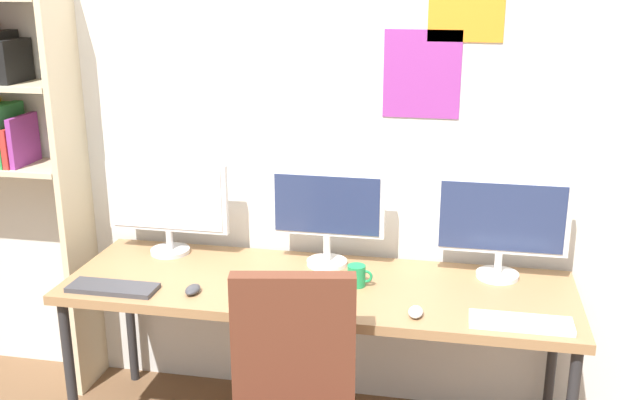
# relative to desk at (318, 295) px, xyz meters

# --- Properties ---
(wall_back) EXTENTS (4.52, 0.11, 2.60)m
(wall_back) POSITION_rel_desk_xyz_m (0.00, 0.42, 0.61)
(wall_back) COLOR silver
(wall_back) RESTS_ON ground_plane
(desk) EXTENTS (2.12, 0.68, 0.74)m
(desk) POSITION_rel_desk_xyz_m (0.00, 0.00, 0.00)
(desk) COLOR #936D47
(desk) RESTS_ON ground_plane
(monitor_left) EXTENTS (0.57, 0.18, 0.43)m
(monitor_left) POSITION_rel_desk_xyz_m (-0.74, 0.21, 0.29)
(monitor_left) COLOR silver
(monitor_left) RESTS_ON desk
(monitor_center) EXTENTS (0.50, 0.18, 0.43)m
(monitor_center) POSITION_rel_desk_xyz_m (0.00, 0.21, 0.30)
(monitor_center) COLOR silver
(monitor_center) RESTS_ON desk
(monitor_right) EXTENTS (0.55, 0.18, 0.43)m
(monitor_right) POSITION_rel_desk_xyz_m (0.74, 0.21, 0.30)
(monitor_right) COLOR silver
(monitor_right) RESTS_ON desk
(keyboard_left) EXTENTS (0.37, 0.13, 0.02)m
(keyboard_left) POSITION_rel_desk_xyz_m (-0.81, -0.23, 0.06)
(keyboard_left) COLOR #38383D
(keyboard_left) RESTS_ON desk
(keyboard_center) EXTENTS (0.36, 0.13, 0.02)m
(keyboard_center) POSITION_rel_desk_xyz_m (0.00, -0.23, 0.06)
(keyboard_center) COLOR black
(keyboard_center) RESTS_ON desk
(keyboard_right) EXTENTS (0.38, 0.13, 0.02)m
(keyboard_right) POSITION_rel_desk_xyz_m (0.81, -0.23, 0.06)
(keyboard_right) COLOR silver
(keyboard_right) RESTS_ON desk
(mouse_left_side) EXTENTS (0.06, 0.10, 0.03)m
(mouse_left_side) POSITION_rel_desk_xyz_m (-0.48, -0.20, 0.07)
(mouse_left_side) COLOR #38383D
(mouse_left_side) RESTS_ON desk
(mouse_right_side) EXTENTS (0.06, 0.10, 0.03)m
(mouse_right_side) POSITION_rel_desk_xyz_m (0.42, -0.23, 0.07)
(mouse_right_side) COLOR silver
(mouse_right_side) RESTS_ON desk
(coffee_mug) EXTENTS (0.11, 0.08, 0.09)m
(coffee_mug) POSITION_rel_desk_xyz_m (0.16, 0.01, 0.10)
(coffee_mug) COLOR #1E8C4C
(coffee_mug) RESTS_ON desk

